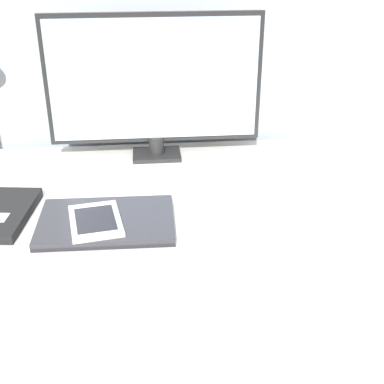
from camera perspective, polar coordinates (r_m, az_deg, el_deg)
name	(u,v)px	position (r m, az deg, el deg)	size (l,w,h in m)	color
wall_back	(153,1)	(1.77, -4.14, 19.65)	(3.60, 0.05, 2.40)	#B2BCC6
desk	(166,305)	(1.67, -2.74, -11.93)	(1.32, 0.77, 0.75)	silver
monitor	(154,84)	(1.64, -4.05, 11.45)	(0.65, 0.11, 0.44)	#262626
keyboard	(271,199)	(1.45, 8.39, -0.71)	(0.33, 0.10, 0.01)	silver
laptop	(107,222)	(1.34, -9.10, -3.13)	(0.34, 0.23, 0.02)	#232328
ereader	(95,221)	(1.32, -10.26, -3.02)	(0.15, 0.19, 0.01)	white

